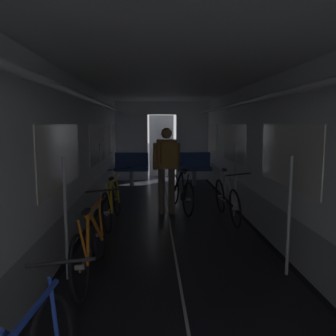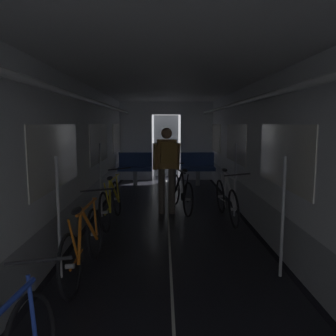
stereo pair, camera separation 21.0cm
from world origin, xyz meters
TOP-DOWN VIEW (x-y plane):
  - train_car_shell at (-0.00, 3.60)m, footprint 3.14×12.34m
  - bench_seat_far_left at (-0.90, 8.07)m, footprint 0.98×0.51m
  - bench_seat_far_right at (0.90, 8.07)m, footprint 0.98×0.51m
  - bicycle_yellow at (-1.01, 4.25)m, footprint 0.44×1.69m
  - bicycle_white at (1.07, 4.45)m, footprint 0.44×1.69m
  - bicycle_orange at (-1.01, 2.14)m, footprint 0.44×1.69m
  - person_cyclist_aisle at (-0.02, 4.90)m, footprint 0.55×0.42m
  - bicycle_black_in_aisle at (0.28, 5.17)m, footprint 0.55×1.67m

SIDE VIEW (x-z plane):
  - bicycle_yellow at x=-1.01m, z-range -0.10..0.86m
  - bicycle_orange at x=-1.01m, z-range -0.09..0.86m
  - bicycle_white at x=1.07m, z-range -0.09..0.86m
  - bicycle_black_in_aisle at x=0.28m, z-range -0.09..0.86m
  - bench_seat_far_left at x=-0.90m, z-range 0.09..1.04m
  - bench_seat_far_right at x=0.90m, z-range 0.09..1.04m
  - person_cyclist_aisle at x=-0.02m, z-range 0.17..1.86m
  - train_car_shell at x=0.00m, z-range 0.41..2.98m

